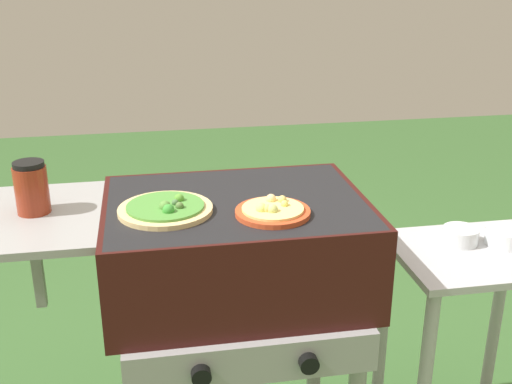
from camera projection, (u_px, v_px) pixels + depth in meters
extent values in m
cube|color=#38110F|center=(236.00, 246.00, 1.58)|extent=(0.64, 0.48, 0.24)
cube|color=black|center=(236.00, 203.00, 1.53)|extent=(0.61, 0.46, 0.01)
cube|color=#979797|center=(30.00, 218.00, 1.46)|extent=(0.32, 0.41, 0.02)
cube|color=#979797|center=(36.00, 261.00, 1.50)|extent=(0.02, 0.02, 0.24)
cube|color=#979797|center=(254.00, 363.00, 1.40)|extent=(0.58, 0.02, 0.10)
cylinder|color=black|center=(201.00, 376.00, 1.36)|extent=(0.04, 0.02, 0.04)
cylinder|color=black|center=(309.00, 364.00, 1.40)|extent=(0.04, 0.02, 0.04)
cylinder|color=#979797|center=(138.00, 362.00, 1.87)|extent=(0.04, 0.04, 0.66)
cylinder|color=#979797|center=(315.00, 344.00, 1.96)|extent=(0.04, 0.04, 0.66)
cylinder|color=#C64723|center=(273.00, 212.00, 1.45)|extent=(0.17, 0.17, 0.01)
cylinder|color=#EDD17A|center=(273.00, 209.00, 1.45)|extent=(0.14, 0.14, 0.01)
sphere|color=#E1E76C|center=(262.00, 209.00, 1.43)|extent=(0.03, 0.03, 0.03)
sphere|color=#F2C382|center=(271.00, 199.00, 1.49)|extent=(0.02, 0.02, 0.02)
sphere|color=#F2E965|center=(285.00, 204.00, 1.46)|extent=(0.02, 0.02, 0.02)
sphere|color=#DFBB64|center=(267.00, 209.00, 1.43)|extent=(0.02, 0.02, 0.02)
sphere|color=#C1CA70|center=(273.00, 209.00, 1.42)|extent=(0.02, 0.02, 0.02)
sphere|color=#E1C567|center=(282.00, 200.00, 1.48)|extent=(0.02, 0.02, 0.02)
cylinder|color=#E0C17F|center=(165.00, 210.00, 1.46)|extent=(0.22, 0.22, 0.01)
cylinder|color=#4C8C38|center=(165.00, 206.00, 1.46)|extent=(0.18, 0.18, 0.01)
sphere|color=#527538|center=(180.00, 206.00, 1.44)|extent=(0.02, 0.02, 0.02)
sphere|color=#578B3C|center=(165.00, 206.00, 1.44)|extent=(0.03, 0.03, 0.03)
sphere|color=#497240|center=(175.00, 203.00, 1.46)|extent=(0.02, 0.02, 0.02)
sphere|color=#579932|center=(179.00, 199.00, 1.49)|extent=(0.02, 0.02, 0.02)
sphere|color=green|center=(168.00, 210.00, 1.42)|extent=(0.03, 0.03, 0.03)
cylinder|color=maroon|center=(32.00, 190.00, 1.45)|extent=(0.08, 0.08, 0.11)
cylinder|color=black|center=(28.00, 164.00, 1.43)|extent=(0.07, 0.07, 0.01)
cube|color=#B2B2B7|center=(477.00, 254.00, 1.71)|extent=(0.44, 0.36, 0.02)
cylinder|color=#B2B2B7|center=(381.00, 340.00, 1.95)|extent=(0.04, 0.04, 0.69)
cylinder|color=#B2B2B7|center=(495.00, 328.00, 2.01)|extent=(0.04, 0.04, 0.69)
cylinder|color=silver|center=(460.00, 236.00, 1.75)|extent=(0.10, 0.10, 0.04)
cylinder|color=beige|center=(460.00, 238.00, 1.75)|extent=(0.08, 0.08, 0.02)
cylinder|color=silver|center=(506.00, 236.00, 1.74)|extent=(0.11, 0.11, 0.04)
cylinder|color=#4C7533|center=(506.00, 239.00, 1.74)|extent=(0.09, 0.09, 0.02)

